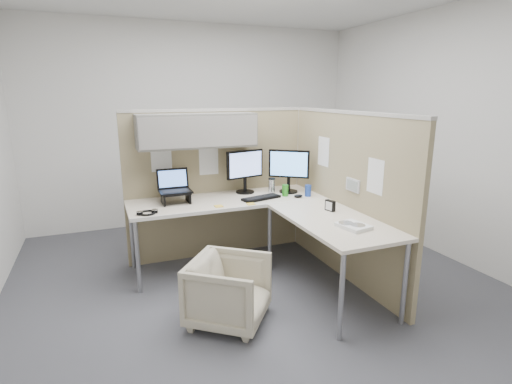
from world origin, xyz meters
name	(u,v)px	position (x,y,z in m)	size (l,w,h in m)	color
ground	(256,284)	(0.00, 0.00, 0.00)	(4.50, 4.50, 0.00)	#44444A
partition_back	(208,160)	(-0.22, 0.83, 1.10)	(2.00, 0.36, 1.63)	tan
partition_right	(344,195)	(0.90, -0.07, 0.82)	(0.07, 2.03, 1.63)	tan
desk	(263,211)	(0.12, 0.13, 0.69)	(2.00, 1.98, 0.73)	beige
office_chair	(229,288)	(-0.43, -0.51, 0.29)	(0.57, 0.53, 0.59)	#C0B399
monitor_left	(245,168)	(0.16, 0.72, 1.00)	(0.44, 0.20, 0.47)	black
monitor_right	(289,168)	(0.61, 0.56, 1.00)	(0.37, 0.29, 0.47)	black
laptop_station	(175,190)	(-0.63, 0.60, 0.86)	(0.31, 0.27, 0.33)	black
keyboard	(261,198)	(0.22, 0.40, 0.74)	(0.41, 0.14, 0.02)	black
mouse	(298,196)	(0.60, 0.31, 0.75)	(0.09, 0.06, 0.03)	black
travel_mug	(272,186)	(0.43, 0.61, 0.81)	(0.08, 0.08, 0.16)	silver
soda_can_green	(308,191)	(0.72, 0.33, 0.79)	(0.07, 0.07, 0.12)	#1E3FA5
soda_can_silver	(285,190)	(0.50, 0.43, 0.79)	(0.07, 0.07, 0.12)	#268C1E
sticky_note_a	(219,206)	(-0.27, 0.29, 0.73)	(0.08, 0.08, 0.01)	yellow
sticky_note_b	(251,204)	(0.05, 0.25, 0.73)	(0.08, 0.08, 0.01)	yellow
headphones	(147,213)	(-0.94, 0.30, 0.74)	(0.19, 0.17, 0.03)	black
paper_stack	(353,226)	(0.57, -0.71, 0.75)	(0.24, 0.28, 0.03)	white
desk_clock	(330,206)	(0.65, -0.22, 0.78)	(0.06, 0.11, 0.10)	black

